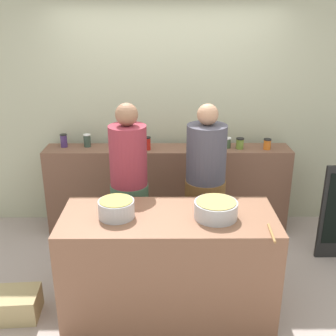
% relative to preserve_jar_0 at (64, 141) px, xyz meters
% --- Properties ---
extents(ground, '(12.00, 12.00, 0.00)m').
position_rel_preserve_jar_0_xyz_m(ground, '(1.14, -1.15, -1.07)').
color(ground, '#A89791').
extents(storefront_wall, '(4.80, 0.12, 3.00)m').
position_rel_preserve_jar_0_xyz_m(storefront_wall, '(1.14, 0.30, 0.43)').
color(storefront_wall, '#B0B295').
rests_on(storefront_wall, ground).
extents(display_shelf, '(2.70, 0.36, 1.00)m').
position_rel_preserve_jar_0_xyz_m(display_shelf, '(1.14, -0.05, -0.57)').
color(display_shelf, brown).
rests_on(display_shelf, ground).
extents(prep_table, '(1.70, 0.70, 0.90)m').
position_rel_preserve_jar_0_xyz_m(prep_table, '(1.14, -1.45, -0.63)').
color(prep_table, brown).
rests_on(prep_table, ground).
extents(preserve_jar_0, '(0.08, 0.08, 0.14)m').
position_rel_preserve_jar_0_xyz_m(preserve_jar_0, '(0.00, 0.00, 0.00)').
color(preserve_jar_0, '#402A5F').
rests_on(preserve_jar_0, display_shelf).
extents(preserve_jar_1, '(0.08, 0.08, 0.14)m').
position_rel_preserve_jar_0_xyz_m(preserve_jar_1, '(0.26, 0.00, -0.00)').
color(preserve_jar_1, '#324438').
rests_on(preserve_jar_1, display_shelf).
extents(preserve_jar_2, '(0.08, 0.08, 0.13)m').
position_rel_preserve_jar_0_xyz_m(preserve_jar_2, '(0.68, -0.04, -0.01)').
color(preserve_jar_2, '#462452').
rests_on(preserve_jar_2, display_shelf).
extents(preserve_jar_3, '(0.07, 0.07, 0.14)m').
position_rel_preserve_jar_0_xyz_m(preserve_jar_3, '(0.93, -0.11, 0.00)').
color(preserve_jar_3, red).
rests_on(preserve_jar_3, display_shelf).
extents(preserve_jar_4, '(0.07, 0.07, 0.15)m').
position_rel_preserve_jar_0_xyz_m(preserve_jar_4, '(1.43, -0.07, 0.00)').
color(preserve_jar_4, gold).
rests_on(preserve_jar_4, display_shelf).
extents(preserve_jar_5, '(0.09, 0.09, 0.11)m').
position_rel_preserve_jar_0_xyz_m(preserve_jar_5, '(1.79, -0.04, -0.02)').
color(preserve_jar_5, '#3B5035').
rests_on(preserve_jar_5, display_shelf).
extents(preserve_jar_6, '(0.08, 0.08, 0.12)m').
position_rel_preserve_jar_0_xyz_m(preserve_jar_6, '(1.93, -0.07, -0.01)').
color(preserve_jar_6, olive).
rests_on(preserve_jar_6, display_shelf).
extents(preserve_jar_7, '(0.08, 0.08, 0.12)m').
position_rel_preserve_jar_0_xyz_m(preserve_jar_7, '(2.22, -0.10, -0.01)').
color(preserve_jar_7, '#CB611D').
rests_on(preserve_jar_7, display_shelf).
extents(cooking_pot_left, '(0.28, 0.28, 0.14)m').
position_rel_preserve_jar_0_xyz_m(cooking_pot_left, '(0.74, -1.46, -0.11)').
color(cooking_pot_left, '#B7B7BC').
rests_on(cooking_pot_left, prep_table).
extents(cooking_pot_center, '(0.34, 0.34, 0.14)m').
position_rel_preserve_jar_0_xyz_m(cooking_pot_center, '(1.51, -1.48, -0.11)').
color(cooking_pot_center, '#B7B7BC').
rests_on(cooking_pot_center, prep_table).
extents(wooden_spoon, '(0.03, 0.26, 0.02)m').
position_rel_preserve_jar_0_xyz_m(wooden_spoon, '(1.88, -1.74, -0.17)').
color(wooden_spoon, '#9E703D').
rests_on(wooden_spoon, prep_table).
extents(cook_with_tongs, '(0.35, 0.35, 1.66)m').
position_rel_preserve_jar_0_xyz_m(cook_with_tongs, '(0.79, -0.84, -0.32)').
color(cook_with_tongs, '#416146').
rests_on(cook_with_tongs, ground).
extents(cook_in_cap, '(0.39, 0.39, 1.63)m').
position_rel_preserve_jar_0_xyz_m(cook_in_cap, '(1.50, -0.70, -0.34)').
color(cook_in_cap, brown).
rests_on(cook_in_cap, ground).
extents(bread_crate, '(0.46, 0.33, 0.22)m').
position_rel_preserve_jar_0_xyz_m(bread_crate, '(-0.16, -1.53, -0.96)').
color(bread_crate, tan).
rests_on(bread_crate, ground).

